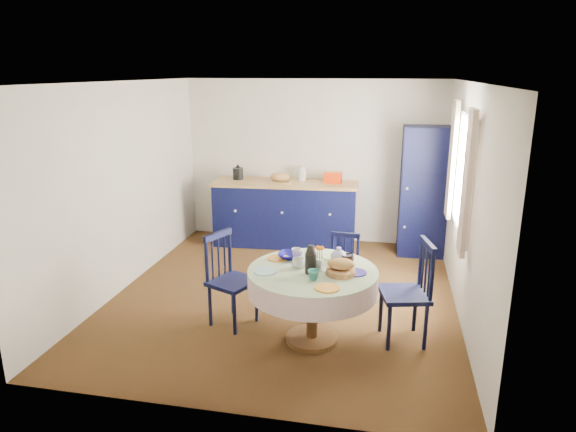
# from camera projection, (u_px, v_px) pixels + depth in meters

# --- Properties ---
(floor) EXTENTS (4.50, 4.50, 0.00)m
(floor) POSITION_uv_depth(u_px,v_px,m) (284.00, 295.00, 6.20)
(floor) COLOR black
(floor) RESTS_ON ground
(ceiling) EXTENTS (4.50, 4.50, 0.00)m
(ceiling) POSITION_uv_depth(u_px,v_px,m) (284.00, 82.00, 5.51)
(ceiling) COLOR white
(ceiling) RESTS_ON wall_back
(wall_back) EXTENTS (4.00, 0.02, 2.50)m
(wall_back) POSITION_uv_depth(u_px,v_px,m) (314.00, 162.00, 7.97)
(wall_back) COLOR white
(wall_back) RESTS_ON floor
(wall_left) EXTENTS (0.02, 4.50, 2.50)m
(wall_left) POSITION_uv_depth(u_px,v_px,m) (123.00, 187.00, 6.23)
(wall_left) COLOR white
(wall_left) RESTS_ON floor
(wall_right) EXTENTS (0.02, 4.50, 2.50)m
(wall_right) POSITION_uv_depth(u_px,v_px,m) (467.00, 204.00, 5.47)
(wall_right) COLOR white
(wall_right) RESTS_ON floor
(window) EXTENTS (0.10, 1.74, 1.45)m
(window) POSITION_uv_depth(u_px,v_px,m) (462.00, 173.00, 5.69)
(window) COLOR white
(window) RESTS_ON wall_right
(kitchen_counter) EXTENTS (2.25, 0.82, 1.22)m
(kitchen_counter) POSITION_uv_depth(u_px,v_px,m) (285.00, 212.00, 7.92)
(kitchen_counter) COLOR black
(kitchen_counter) RESTS_ON floor
(pantry_cabinet) EXTENTS (0.67, 0.50, 1.87)m
(pantry_cabinet) POSITION_uv_depth(u_px,v_px,m) (423.00, 192.00, 7.37)
(pantry_cabinet) COLOR black
(pantry_cabinet) RESTS_ON floor
(dining_table) EXTENTS (1.26, 1.26, 1.04)m
(dining_table) POSITION_uv_depth(u_px,v_px,m) (313.00, 282.00, 4.98)
(dining_table) COLOR #4E2B16
(dining_table) RESTS_ON floor
(chair_left) EXTENTS (0.57, 0.58, 0.99)m
(chair_left) POSITION_uv_depth(u_px,v_px,m) (230.00, 279.00, 5.41)
(chair_left) COLOR black
(chair_left) RESTS_ON floor
(chair_far) EXTENTS (0.40, 0.39, 0.83)m
(chair_far) POSITION_uv_depth(u_px,v_px,m) (342.00, 270.00, 5.87)
(chair_far) COLOR black
(chair_far) RESTS_ON floor
(chair_right) EXTENTS (0.54, 0.56, 1.04)m
(chair_right) POSITION_uv_depth(u_px,v_px,m) (409.00, 292.00, 5.03)
(chair_right) COLOR black
(chair_right) RESTS_ON floor
(mug_a) EXTENTS (0.12, 0.12, 0.10)m
(mug_a) POSITION_uv_depth(u_px,v_px,m) (298.00, 263.00, 5.00)
(mug_a) COLOR silver
(mug_a) RESTS_ON dining_table
(mug_b) EXTENTS (0.10, 0.10, 0.10)m
(mug_b) POSITION_uv_depth(u_px,v_px,m) (313.00, 275.00, 4.70)
(mug_b) COLOR #2E7C70
(mug_b) RESTS_ON dining_table
(mug_c) EXTENTS (0.13, 0.13, 0.10)m
(mug_c) POSITION_uv_depth(u_px,v_px,m) (347.00, 259.00, 5.08)
(mug_c) COLOR black
(mug_c) RESTS_ON dining_table
(mug_d) EXTENTS (0.10, 0.10, 0.10)m
(mug_d) POSITION_uv_depth(u_px,v_px,m) (297.00, 253.00, 5.26)
(mug_d) COLOR silver
(mug_d) RESTS_ON dining_table
(cobalt_bowl) EXTENTS (0.25, 0.25, 0.06)m
(cobalt_bowl) POSITION_uv_depth(u_px,v_px,m) (290.00, 256.00, 5.24)
(cobalt_bowl) COLOR navy
(cobalt_bowl) RESTS_ON dining_table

